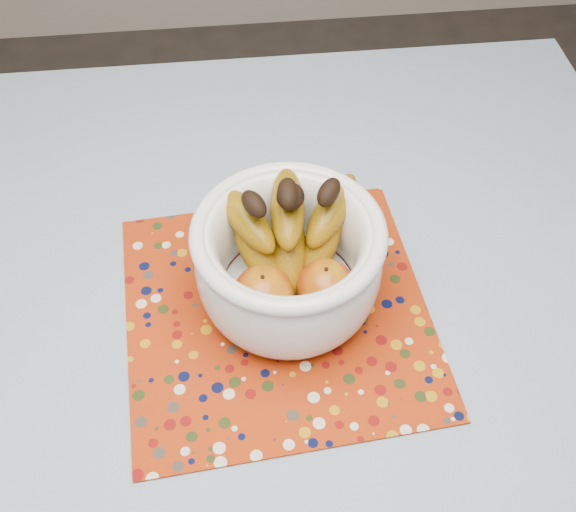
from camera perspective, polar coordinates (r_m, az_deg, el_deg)
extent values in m
cube|color=brown|center=(0.89, -4.26, -10.27)|extent=(1.20, 1.20, 0.04)
cylinder|color=brown|center=(1.59, 14.77, 2.09)|extent=(0.06, 0.06, 0.71)
cube|color=slate|center=(0.87, -4.36, -9.48)|extent=(1.32, 1.32, 0.01)
cube|color=#972708|center=(0.91, -0.92, -4.75)|extent=(0.43, 0.43, 0.00)
cylinder|color=white|center=(0.91, 0.03, -3.35)|extent=(0.12, 0.12, 0.01)
cylinder|color=white|center=(0.90, 0.03, -2.90)|extent=(0.18, 0.18, 0.01)
torus|color=white|center=(0.81, 0.04, 1.99)|extent=(0.24, 0.24, 0.02)
ellipsoid|color=maroon|center=(0.85, -2.10, -3.25)|extent=(0.08, 0.08, 0.07)
ellipsoid|color=maroon|center=(0.86, 3.16, -2.51)|extent=(0.07, 0.07, 0.07)
sphere|color=black|center=(0.81, 0.21, 5.06)|extent=(0.03, 0.03, 0.03)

